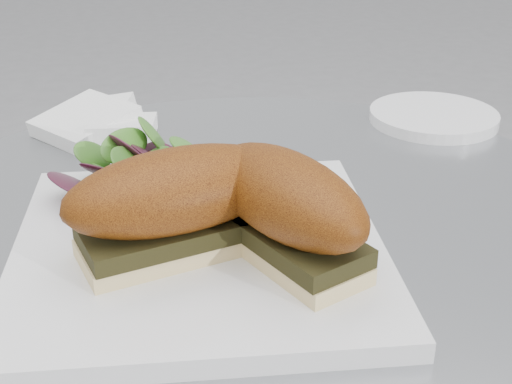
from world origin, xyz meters
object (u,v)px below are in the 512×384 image
(sandwich_left, at_px, (179,201))
(sandwich_right, at_px, (286,206))
(plate, at_px, (199,250))
(saucer, at_px, (434,117))

(sandwich_left, bearing_deg, sandwich_right, -32.47)
(plate, relative_size, sandwich_right, 1.63)
(plate, distance_m, sandwich_left, 0.05)
(saucer, bearing_deg, sandwich_left, -141.13)
(saucer, bearing_deg, plate, -141.07)
(sandwich_right, bearing_deg, saucer, 114.81)
(sandwich_right, distance_m, saucer, 0.38)
(plate, relative_size, sandwich_left, 1.52)
(plate, distance_m, sandwich_right, 0.09)
(plate, relative_size, saucer, 1.91)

